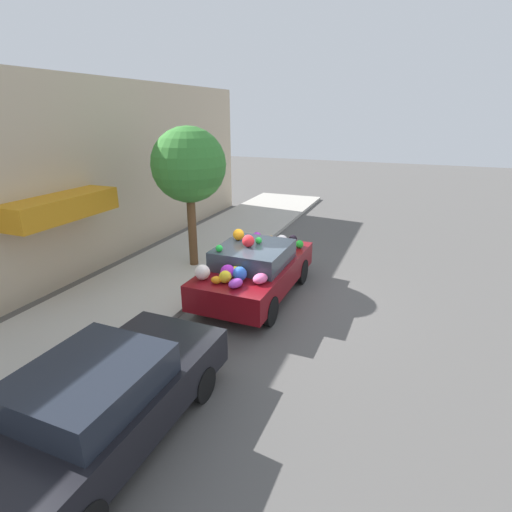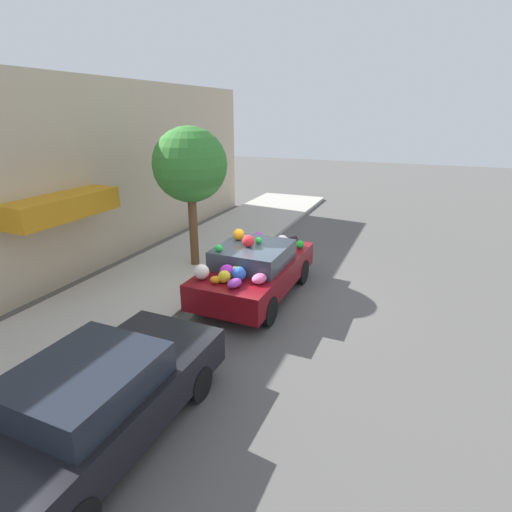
% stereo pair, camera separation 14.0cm
% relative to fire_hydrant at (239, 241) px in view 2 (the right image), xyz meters
% --- Properties ---
extents(ground_plane, '(60.00, 60.00, 0.00)m').
position_rel_fire_hydrant_xyz_m(ground_plane, '(-2.56, -1.57, -0.48)').
color(ground_plane, '#565451').
extents(sidewalk_curb, '(24.00, 3.20, 0.14)m').
position_rel_fire_hydrant_xyz_m(sidewalk_curb, '(-2.56, 1.13, -0.41)').
color(sidewalk_curb, '#B2ADA3').
rests_on(sidewalk_curb, ground).
extents(building_facade, '(18.00, 1.20, 5.24)m').
position_rel_fire_hydrant_xyz_m(building_facade, '(-2.63, 3.35, 2.12)').
color(building_facade, '#C6B293').
rests_on(building_facade, ground).
extents(street_tree, '(2.02, 2.02, 3.86)m').
position_rel_fire_hydrant_xyz_m(street_tree, '(-1.52, 0.71, 2.48)').
color(street_tree, brown).
rests_on(street_tree, sidewalk_curb).
extents(fire_hydrant, '(0.20, 0.20, 0.70)m').
position_rel_fire_hydrant_xyz_m(fire_hydrant, '(0.00, 0.00, 0.00)').
color(fire_hydrant, red).
rests_on(fire_hydrant, sidewalk_curb).
extents(art_car, '(3.92, 1.84, 1.65)m').
position_rel_fire_hydrant_xyz_m(art_car, '(-2.60, -1.65, 0.26)').
color(art_car, maroon).
rests_on(art_car, ground).
extents(parked_car_plain, '(4.03, 1.78, 1.32)m').
position_rel_fire_hydrant_xyz_m(parked_car_plain, '(-7.67, -1.49, 0.20)').
color(parked_car_plain, black).
rests_on(parked_car_plain, ground).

